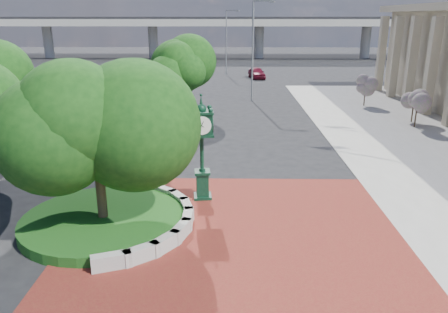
% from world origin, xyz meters
% --- Properties ---
extents(ground, '(200.00, 200.00, 0.00)m').
position_xyz_m(ground, '(0.00, 0.00, 0.00)').
color(ground, black).
rests_on(ground, ground).
extents(plaza, '(12.00, 12.00, 0.04)m').
position_xyz_m(plaza, '(0.00, -1.00, 0.02)').
color(plaza, maroon).
rests_on(plaza, ground).
extents(planter_wall, '(2.96, 6.77, 0.54)m').
position_xyz_m(planter_wall, '(-2.71, -0.00, 0.27)').
color(planter_wall, '#9E9B93').
rests_on(planter_wall, ground).
extents(grass_bed, '(6.10, 6.10, 0.40)m').
position_xyz_m(grass_bed, '(-5.00, 0.00, 0.20)').
color(grass_bed, '#174212').
rests_on(grass_bed, ground).
extents(overpass, '(90.00, 12.00, 7.50)m').
position_xyz_m(overpass, '(-0.22, 70.00, 6.54)').
color(overpass, '#9E9B93').
rests_on(overpass, ground).
extents(tree_planter, '(5.20, 5.20, 6.33)m').
position_xyz_m(tree_planter, '(-5.00, 0.00, 3.72)').
color(tree_planter, '#38281C').
rests_on(tree_planter, ground).
extents(tree_street, '(4.40, 4.40, 5.45)m').
position_xyz_m(tree_street, '(-4.00, 18.00, 3.24)').
color(tree_street, '#38281C').
rests_on(tree_street, ground).
extents(post_clock, '(1.03, 1.03, 4.52)m').
position_xyz_m(post_clock, '(-1.41, 2.68, 2.48)').
color(post_clock, black).
rests_on(post_clock, ground).
extents(parked_car, '(2.32, 4.34, 1.41)m').
position_xyz_m(parked_car, '(3.07, 41.37, 0.70)').
color(parked_car, '#540C1C').
rests_on(parked_car, ground).
extents(street_lamp_near, '(1.95, 0.77, 8.93)m').
position_xyz_m(street_lamp_near, '(1.94, 25.77, 5.24)').
color(street_lamp_near, slate).
rests_on(street_lamp_near, ground).
extents(street_lamp_far, '(1.81, 0.80, 8.37)m').
position_xyz_m(street_lamp_far, '(-0.68, 45.23, 4.91)').
color(street_lamp_far, slate).
rests_on(street_lamp_far, ground).
extents(shrub_near, '(1.20, 1.20, 2.20)m').
position_xyz_m(shrub_near, '(12.93, 15.63, 1.59)').
color(shrub_near, '#38281C').
rests_on(shrub_near, ground).
extents(shrub_mid, '(1.20, 1.20, 2.20)m').
position_xyz_m(shrub_mid, '(13.36, 17.30, 1.59)').
color(shrub_mid, '#38281C').
rests_on(shrub_mid, ground).
extents(shrub_far, '(1.20, 1.20, 2.20)m').
position_xyz_m(shrub_far, '(11.58, 23.45, 1.59)').
color(shrub_far, '#38281C').
rests_on(shrub_far, ground).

